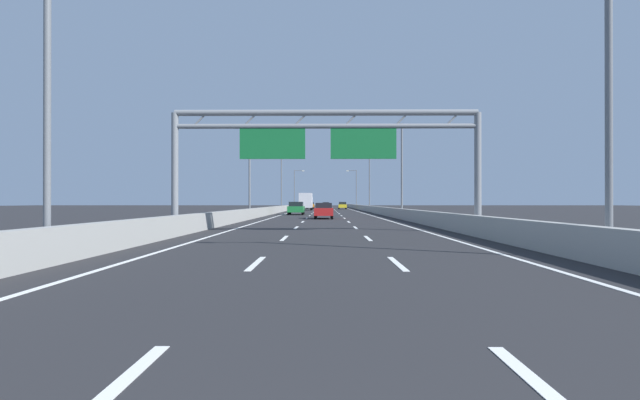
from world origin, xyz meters
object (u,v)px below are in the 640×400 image
Objects in this scene: streetlamp_left_distant at (295,186)px; sign_gantry at (324,140)px; silver_car at (326,205)px; streetlamp_right_far at (368,180)px; green_car at (296,208)px; yellow_car at (342,205)px; streetlamp_right_near at (600,62)px; red_car at (324,211)px; streetlamp_left_near at (56,63)px; box_truck at (306,201)px; orange_car at (310,205)px; streetlamp_left_far at (283,180)px; streetlamp_right_distant at (355,186)px; streetlamp_left_mid at (252,164)px; streetlamp_right_mid at (400,164)px.

sign_gantry is at bearing -85.81° from streetlamp_left_distant.
streetlamp_left_distant is at bearing -149.90° from silver_car.
streetlamp_left_distant is (-14.93, 37.69, 0.00)m from streetlamp_right_far.
green_car is 1.08× the size of yellow_car.
red_car is (-7.64, 33.78, -4.64)m from streetlamp_right_near.
streetlamp_left_near is 1.12× the size of box_truck.
streetlamp_left_distant is 64.96m from green_car.
streetlamp_left_near and streetlamp_right_far have the same top height.
sign_gantry reaches higher than orange_car.
box_truck is (3.81, 6.65, -3.68)m from streetlamp_left_far.
streetlamp_left_near is 2.14× the size of silver_car.
streetlamp_right_near reaches higher than orange_car.
streetlamp_left_near and streetlamp_right_distant have the same top height.
streetlamp_right_far and streetlamp_right_distant have the same top height.
streetlamp_left_mid is at bearing -101.20° from streetlamp_right_distant.
streetlamp_right_mid is 45.86m from box_truck.
streetlamp_right_near is 2.11× the size of orange_car.
orange_car is (4.00, 103.54, -4.64)m from streetlamp_left_near.
streetlamp_right_near is at bearing -82.28° from box_truck.
streetlamp_right_far is 20.63m from yellow_car.
streetlamp_left_near is at bearing -90.00° from streetlamp_left_far.
streetlamp_left_mid is 75.39m from streetlamp_left_distant.
streetlamp_right_mid and streetlamp_left_distant have the same top height.
streetlamp_left_distant is at bearing 90.00° from streetlamp_left_far.
streetlamp_left_far is at bearing -119.32° from yellow_car.
orange_car is at bearing 96.03° from streetlamp_right_near.
streetlamp_right_distant is 18.94m from yellow_car.
streetlamp_right_distant is at bearing 90.00° from streetlamp_right_near.
sign_gantry is 63.35m from streetlamp_right_far.
streetlamp_left_far is at bearing -100.21° from silver_car.
streetlamp_left_mid is at bearing 111.61° from streetlamp_right_near.
red_car is at bearing -87.30° from orange_car.
streetlamp_left_mid and streetlamp_left_far have the same top height.
streetlamp_right_mid and streetlamp_left_far have the same top height.
sign_gantry is at bearing -87.88° from orange_car.
orange_car is (-10.93, -9.55, -4.64)m from streetlamp_right_distant.
streetlamp_right_mid is 2.12× the size of green_car.
streetlamp_right_near and streetlamp_left_distant have the same top height.
streetlamp_right_mid is 1.00× the size of streetlamp_right_far.
red_car is (-0.30, -83.70, -0.00)m from silver_car.
streetlamp_right_distant is at bearing 90.00° from streetlamp_right_far.
streetlamp_left_far is at bearing 180.00° from streetlamp_right_far.
streetlamp_left_distant is at bearing 94.19° from sign_gantry.
box_truck is (3.81, 44.34, -3.68)m from streetlamp_left_mid.
streetlamp_right_far is (7.56, 62.89, 0.59)m from sign_gantry.
streetlamp_left_near is 1.00× the size of streetlamp_left_mid.
streetlamp_right_near is 1.00× the size of streetlamp_left_far.
streetlamp_left_far is (-14.93, 37.69, 0.00)m from streetlamp_right_mid.
streetlamp_left_mid is at bearing 151.77° from red_car.
red_car is (3.41, -14.62, -0.05)m from green_car.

